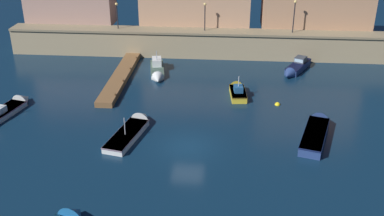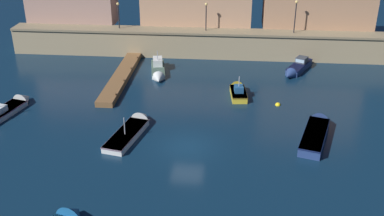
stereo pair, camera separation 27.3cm
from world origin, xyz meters
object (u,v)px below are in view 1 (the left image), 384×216
at_px(moored_boat_0, 157,71).
at_px(moored_boat_6, 9,108).
at_px(quay_lamp_2, 294,11).
at_px(moored_boat_9, 237,91).
at_px(quay_lamp_0, 117,11).
at_px(moored_boat_4, 133,128).
at_px(quay_lamp_1, 205,12).
at_px(mooring_buoy_0, 277,105).
at_px(moored_boat_1, 316,130).
at_px(moored_boat_5, 296,68).

height_order(moored_boat_0, moored_boat_6, moored_boat_0).
relative_size(quay_lamp_2, moored_boat_9, 0.86).
relative_size(quay_lamp_0, moored_boat_4, 0.43).
distance_m(quay_lamp_1, moored_boat_9, 12.42).
height_order(moored_boat_4, mooring_buoy_0, moored_boat_4).
distance_m(moored_boat_0, moored_boat_9, 9.58).
distance_m(quay_lamp_2, moored_boat_9, 13.44).
relative_size(moored_boat_0, moored_boat_6, 0.88).
height_order(quay_lamp_0, quay_lamp_2, quay_lamp_2).
height_order(quay_lamp_2, moored_boat_1, quay_lamp_2).
distance_m(moored_boat_4, mooring_buoy_0, 13.54).
height_order(moored_boat_1, mooring_buoy_0, moored_boat_1).
bearing_deg(moored_boat_9, mooring_buoy_0, -125.43).
bearing_deg(mooring_buoy_0, moored_boat_6, -172.14).
bearing_deg(moored_boat_9, quay_lamp_2, -35.21).
relative_size(quay_lamp_1, moored_boat_1, 0.44).
height_order(quay_lamp_2, mooring_buoy_0, quay_lamp_2).
height_order(quay_lamp_1, moored_boat_6, quay_lamp_1).
bearing_deg(moored_boat_0, quay_lamp_0, -148.97).
xyz_separation_m(quay_lamp_1, moored_boat_0, (-4.65, -6.24, -4.82)).
xyz_separation_m(moored_boat_0, moored_boat_9, (8.42, -4.55, -0.03)).
relative_size(moored_boat_1, moored_boat_9, 1.72).
xyz_separation_m(moored_boat_4, moored_boat_6, (-11.67, 2.72, 0.03)).
xyz_separation_m(moored_boat_0, moored_boat_6, (-11.71, -9.95, -0.11)).
height_order(quay_lamp_1, moored_boat_5, quay_lamp_1).
bearing_deg(quay_lamp_2, moored_boat_9, -119.77).
bearing_deg(moored_boat_9, moored_boat_6, 99.57).
bearing_deg(quay_lamp_1, moored_boat_0, -126.71).
bearing_deg(moored_boat_4, quay_lamp_1, -1.42).
bearing_deg(moored_boat_5, moored_boat_0, -55.20).
bearing_deg(quay_lamp_1, moored_boat_1, -61.26).
relative_size(moored_boat_1, moored_boat_5, 1.24).
distance_m(quay_lamp_2, moored_boat_4, 24.48).
height_order(quay_lamp_0, moored_boat_1, quay_lamp_0).
bearing_deg(moored_boat_0, moored_boat_9, 51.53).
height_order(moored_boat_1, moored_boat_9, moored_boat_9).
bearing_deg(quay_lamp_2, quay_lamp_0, 180.00).
bearing_deg(mooring_buoy_0, moored_boat_4, -153.67).
height_order(moored_boat_4, moored_boat_9, moored_boat_9).
distance_m(quay_lamp_1, quay_lamp_2, 9.95).
relative_size(moored_boat_0, mooring_buoy_0, 11.90).
xyz_separation_m(quay_lamp_0, mooring_buoy_0, (17.53, -12.90, -5.13)).
bearing_deg(moored_boat_6, moored_boat_5, -52.06).
xyz_separation_m(moored_boat_9, mooring_buoy_0, (3.66, -2.11, -0.38)).
relative_size(quay_lamp_2, moored_boat_5, 0.62).
distance_m(moored_boat_4, moored_boat_9, 11.73).
xyz_separation_m(quay_lamp_2, moored_boat_4, (-14.64, -18.91, -5.23)).
xyz_separation_m(quay_lamp_0, quay_lamp_1, (10.09, -0.00, 0.10)).
relative_size(quay_lamp_2, mooring_buoy_0, 7.30).
relative_size(moored_boat_5, moored_boat_9, 1.38).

